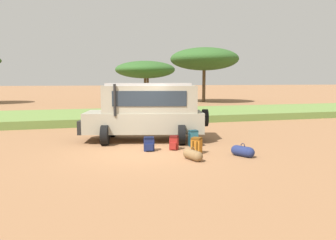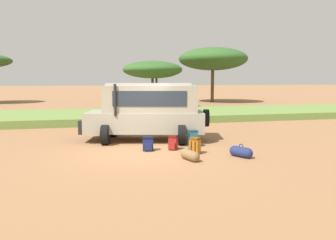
# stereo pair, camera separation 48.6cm
# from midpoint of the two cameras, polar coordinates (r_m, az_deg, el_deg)

# --- Properties ---
(ground_plane) EXTENTS (320.00, 320.00, 0.00)m
(ground_plane) POSITION_cam_midpoint_polar(r_m,az_deg,el_deg) (11.66, -5.96, -5.78)
(ground_plane) COLOR #936642
(grass_bank) EXTENTS (120.00, 7.00, 0.44)m
(grass_bank) POSITION_cam_midpoint_polar(r_m,az_deg,el_deg) (22.04, -10.72, 0.70)
(grass_bank) COLOR olive
(grass_bank) RESTS_ON ground_plane
(safari_vehicle) EXTENTS (5.48, 3.47, 2.44)m
(safari_vehicle) POSITION_cam_midpoint_polar(r_m,az_deg,el_deg) (13.88, -4.73, 1.68)
(safari_vehicle) COLOR gray
(safari_vehicle) RESTS_ON ground_plane
(backpack_beside_front_wheel) EXTENTS (0.42, 0.32, 0.64)m
(backpack_beside_front_wheel) POSITION_cam_midpoint_polar(r_m,az_deg,el_deg) (12.73, 3.40, -3.25)
(backpack_beside_front_wheel) COLOR #235B6B
(backpack_beside_front_wheel) RESTS_ON ground_plane
(backpack_cluster_center) EXTENTS (0.39, 0.42, 0.52)m
(backpack_cluster_center) POSITION_cam_midpoint_polar(r_m,az_deg,el_deg) (12.13, -0.12, -4.03)
(backpack_cluster_center) COLOR maroon
(backpack_cluster_center) RESTS_ON ground_plane
(backpack_near_rear_wheel) EXTENTS (0.47, 0.47, 0.57)m
(backpack_near_rear_wheel) POSITION_cam_midpoint_polar(r_m,az_deg,el_deg) (11.52, 3.81, -4.49)
(backpack_near_rear_wheel) COLOR #B26619
(backpack_near_rear_wheel) RESTS_ON ground_plane
(backpack_outermost) EXTENTS (0.41, 0.43, 0.51)m
(backpack_outermost) POSITION_cam_midpoint_polar(r_m,az_deg,el_deg) (11.96, -4.49, -4.21)
(backpack_outermost) COLOR navy
(backpack_outermost) RESTS_ON ground_plane
(duffel_bag_low_black_case) EXTENTS (0.48, 0.84, 0.43)m
(duffel_bag_low_black_case) POSITION_cam_midpoint_polar(r_m,az_deg,el_deg) (10.61, 3.03, -6.09)
(duffel_bag_low_black_case) COLOR brown
(duffel_bag_low_black_case) RESTS_ON ground_plane
(duffel_bag_soft_canvas) EXTENTS (0.59, 0.81, 0.45)m
(duffel_bag_soft_canvas) POSITION_cam_midpoint_polar(r_m,az_deg,el_deg) (11.32, 11.67, -5.36)
(duffel_bag_soft_canvas) COLOR navy
(duffel_bag_soft_canvas) RESTS_ON ground_plane
(acacia_tree_left_mid) EXTENTS (5.55, 6.06, 4.36)m
(acacia_tree_left_mid) POSITION_cam_midpoint_polar(r_m,az_deg,el_deg) (30.95, -4.46, 8.72)
(acacia_tree_left_mid) COLOR brown
(acacia_tree_left_mid) RESTS_ON ground_plane
(acacia_tree_centre_back) EXTENTS (5.81, 6.07, 4.79)m
(acacia_tree_centre_back) POSITION_cam_midpoint_polar(r_m,az_deg,el_deg) (42.01, -3.89, 8.59)
(acacia_tree_centre_back) COLOR brown
(acacia_tree_centre_back) RESTS_ON ground_plane
(acacia_tree_right_mid) EXTENTS (7.93, 8.30, 6.36)m
(acacia_tree_right_mid) POSITION_cam_midpoint_polar(r_m,az_deg,el_deg) (39.15, 5.97, 10.49)
(acacia_tree_right_mid) COLOR brown
(acacia_tree_right_mid) RESTS_ON ground_plane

